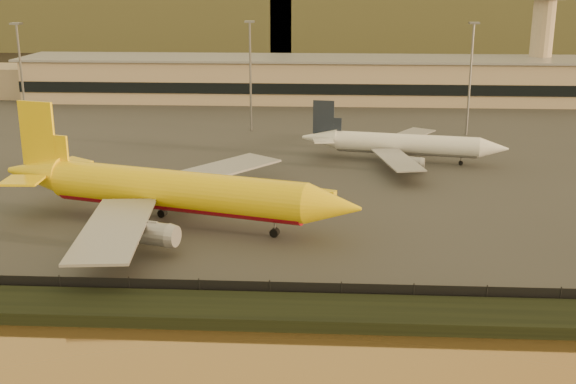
# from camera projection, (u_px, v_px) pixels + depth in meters

# --- Properties ---
(ground) EXTENTS (900.00, 900.00, 0.00)m
(ground) POSITION_uv_depth(u_px,v_px,m) (263.00, 258.00, 93.73)
(ground) COLOR black
(ground) RESTS_ON ground
(embankment) EXTENTS (320.00, 7.00, 1.40)m
(embankment) POSITION_uv_depth(u_px,v_px,m) (248.00, 311.00, 77.26)
(embankment) COLOR black
(embankment) RESTS_ON ground
(tarmac) EXTENTS (320.00, 220.00, 0.20)m
(tarmac) POSITION_uv_depth(u_px,v_px,m) (296.00, 120.00, 184.61)
(tarmac) COLOR #2D2D2D
(tarmac) RESTS_ON ground
(perimeter_fence) EXTENTS (300.00, 0.05, 2.20)m
(perimeter_fence) POSITION_uv_depth(u_px,v_px,m) (252.00, 290.00, 80.92)
(perimeter_fence) COLOR black
(perimeter_fence) RESTS_ON tarmac
(terminal_building) EXTENTS (202.00, 25.00, 12.60)m
(terminal_building) POSITION_uv_depth(u_px,v_px,m) (252.00, 79.00, 212.88)
(terminal_building) COLOR tan
(terminal_building) RESTS_ON tarmac
(control_tower) EXTENTS (11.20, 11.20, 35.50)m
(control_tower) POSITION_uv_depth(u_px,v_px,m) (543.00, 26.00, 209.08)
(control_tower) COLOR tan
(control_tower) RESTS_ON tarmac
(apron_light_masts) EXTENTS (152.20, 12.20, 25.40)m
(apron_light_masts) POSITION_uv_depth(u_px,v_px,m) (360.00, 68.00, 160.20)
(apron_light_masts) COLOR slate
(apron_light_masts) RESTS_ON tarmac
(dhl_cargo_jet) EXTENTS (56.01, 53.60, 16.99)m
(dhl_cargo_jet) POSITION_uv_depth(u_px,v_px,m) (171.00, 191.00, 104.45)
(dhl_cargo_jet) COLOR yellow
(dhl_cargo_jet) RESTS_ON tarmac
(white_narrowbody_jet) EXTENTS (40.04, 38.59, 11.54)m
(white_narrowbody_jet) POSITION_uv_depth(u_px,v_px,m) (403.00, 145.00, 141.01)
(white_narrowbody_jet) COLOR white
(white_narrowbody_jet) RESTS_ON tarmac
(gse_vehicle_yellow) EXTENTS (3.72, 2.65, 1.53)m
(gse_vehicle_yellow) POSITION_uv_depth(u_px,v_px,m) (325.00, 195.00, 117.72)
(gse_vehicle_yellow) COLOR yellow
(gse_vehicle_yellow) RESTS_ON tarmac
(gse_vehicle_white) EXTENTS (3.83, 2.29, 1.61)m
(gse_vehicle_white) POSITION_uv_depth(u_px,v_px,m) (207.00, 186.00, 122.39)
(gse_vehicle_white) COLOR white
(gse_vehicle_white) RESTS_ON tarmac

